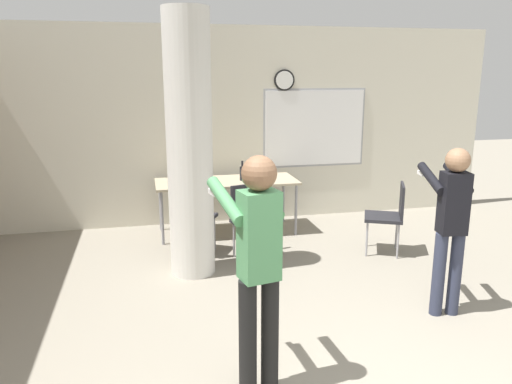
# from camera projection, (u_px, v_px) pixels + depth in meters

# --- Properties ---
(wall_back) EXTENTS (8.00, 0.15, 2.80)m
(wall_back) POSITION_uv_depth(u_px,v_px,m) (232.00, 126.00, 7.22)
(wall_back) COLOR beige
(wall_back) RESTS_ON ground_plane
(support_pillar) EXTENTS (0.48, 0.48, 2.80)m
(support_pillar) POSITION_uv_depth(u_px,v_px,m) (190.00, 147.00, 5.23)
(support_pillar) COLOR silver
(support_pillar) RESTS_ON ground_plane
(folding_table) EXTENTS (1.90, 0.75, 0.74)m
(folding_table) POSITION_uv_depth(u_px,v_px,m) (227.00, 184.00, 6.76)
(folding_table) COLOR tan
(folding_table) RESTS_ON ground_plane
(bottle_on_table) EXTENTS (0.07, 0.07, 0.27)m
(bottle_on_table) POSITION_uv_depth(u_px,v_px,m) (242.00, 173.00, 6.73)
(bottle_on_table) COLOR black
(bottle_on_table) RESTS_ON folding_table
(waste_bin) EXTENTS (0.27, 0.27, 0.30)m
(waste_bin) POSITION_uv_depth(u_px,v_px,m) (246.00, 235.00, 6.32)
(waste_bin) COLOR #38383D
(waste_bin) RESTS_ON ground_plane
(chair_mid_room) EXTENTS (0.59, 0.59, 0.87)m
(chair_mid_room) POSITION_uv_depth(u_px,v_px,m) (390.00, 213.00, 6.02)
(chair_mid_room) COLOR #232328
(chair_mid_room) RESTS_ON ground_plane
(chair_table_front) EXTENTS (0.54, 0.54, 0.87)m
(chair_table_front) POSITION_uv_depth(u_px,v_px,m) (251.00, 216.00, 5.88)
(chair_table_front) COLOR #232328
(chair_table_front) RESTS_ON ground_plane
(chair_table_left) EXTENTS (0.60, 0.60, 0.87)m
(chair_table_left) POSITION_uv_depth(u_px,v_px,m) (192.00, 214.00, 5.95)
(chair_table_left) COLOR #232328
(chair_table_left) RESTS_ON ground_plane
(person_playing_side) EXTENTS (0.40, 0.63, 1.54)m
(person_playing_side) POSITION_uv_depth(u_px,v_px,m) (451.00, 219.00, 4.41)
(person_playing_side) COLOR #2D3347
(person_playing_side) RESTS_ON ground_plane
(person_playing_front) EXTENTS (0.46, 0.65, 1.67)m
(person_playing_front) POSITION_uv_depth(u_px,v_px,m) (257.00, 257.00, 3.29)
(person_playing_front) COLOR black
(person_playing_front) RESTS_ON ground_plane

